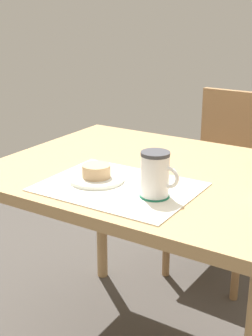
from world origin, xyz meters
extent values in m
cylinder|color=tan|center=(-0.47, 0.36, 0.35)|extent=(0.05, 0.05, 0.71)
cube|color=tan|center=(0.00, 0.00, 0.73)|extent=(1.05, 0.82, 0.04)
cylinder|color=#997047|center=(0.15, 0.51, 0.21)|extent=(0.04, 0.04, 0.42)
cylinder|color=#997047|center=(-0.21, 0.52, 0.21)|extent=(0.04, 0.04, 0.42)
cylinder|color=#997047|center=(-0.19, 0.88, 0.21)|extent=(0.04, 0.04, 0.42)
cube|color=#997047|center=(-0.02, 0.69, 0.43)|extent=(0.44, 0.44, 0.04)
cube|color=#997047|center=(-0.02, 0.89, 0.66)|extent=(0.39, 0.05, 0.42)
cube|color=silver|center=(-0.01, -0.20, 0.75)|extent=(0.45, 0.34, 0.00)
cylinder|color=silver|center=(-0.10, -0.19, 0.75)|extent=(0.17, 0.17, 0.01)
cylinder|color=tan|center=(-0.10, -0.19, 0.78)|extent=(0.09, 0.09, 0.04)
cylinder|color=#196B4C|center=(0.12, -0.21, 0.75)|extent=(0.09, 0.09, 0.00)
cylinder|color=white|center=(0.12, -0.21, 0.81)|extent=(0.08, 0.08, 0.12)
cylinder|color=#3D3D42|center=(0.12, -0.21, 0.87)|extent=(0.08, 0.08, 0.01)
torus|color=white|center=(0.16, -0.21, 0.81)|extent=(0.06, 0.01, 0.06)
camera|label=1|loc=(0.69, -1.28, 1.25)|focal=50.00mm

